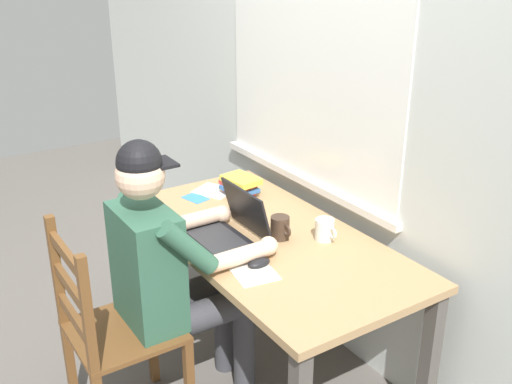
{
  "coord_description": "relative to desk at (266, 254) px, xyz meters",
  "views": [
    {
      "loc": [
        2.0,
        -1.35,
        1.93
      ],
      "look_at": [
        -0.01,
        -0.05,
        0.94
      ],
      "focal_mm": 42.33,
      "sensor_mm": 36.0,
      "label": 1
    }
  ],
  "objects": [
    {
      "name": "paper_pile_back_corner",
      "position": [
        -0.58,
        0.06,
        0.09
      ],
      "size": [
        0.24,
        0.22,
        0.01
      ],
      "primitive_type": "cube",
      "rotation": [
        0.0,
        0.0,
        0.45
      ],
      "color": "silver",
      "rests_on": "desk"
    },
    {
      "name": "coffee_mug_white",
      "position": [
        0.17,
        0.2,
        0.14
      ],
      "size": [
        0.12,
        0.08,
        0.1
      ],
      "color": "silver",
      "rests_on": "desk"
    },
    {
      "name": "wooden_chair",
      "position": [
        -0.03,
        -0.73,
        -0.16
      ],
      "size": [
        0.42,
        0.42,
        0.95
      ],
      "color": "brown",
      "rests_on": "ground"
    },
    {
      "name": "landscape_photo_print",
      "position": [
        -0.55,
        -0.07,
        0.09
      ],
      "size": [
        0.15,
        0.12,
        0.0
      ],
      "primitive_type": "cube",
      "rotation": [
        0.0,
        0.0,
        0.24
      ],
      "color": "teal",
      "rests_on": "desk"
    },
    {
      "name": "back_wall",
      "position": [
        -0.01,
        0.46,
        0.66
      ],
      "size": [
        6.0,
        0.08,
        2.6
      ],
      "color": "beige",
      "rests_on": "ground"
    },
    {
      "name": "book_stack_main",
      "position": [
        -0.46,
        0.14,
        0.14
      ],
      "size": [
        0.21,
        0.16,
        0.1
      ],
      "color": "#BC332D",
      "rests_on": "desk"
    },
    {
      "name": "desk",
      "position": [
        0.0,
        0.0,
        0.0
      ],
      "size": [
        1.5,
        0.76,
        0.72
      ],
      "color": "#9E7A51",
      "rests_on": "ground"
    },
    {
      "name": "laptop",
      "position": [
        -0.06,
        -0.16,
        0.14
      ],
      "size": [
        0.33,
        0.29,
        0.23
      ],
      "color": "black",
      "rests_on": "desk"
    },
    {
      "name": "ground_plane",
      "position": [
        0.0,
        0.0,
        -0.63
      ],
      "size": [
        8.0,
        8.0,
        0.0
      ],
      "primitive_type": "plane",
      "color": "#56514C"
    },
    {
      "name": "coffee_mug_dark",
      "position": [
        0.05,
        0.04,
        0.14
      ],
      "size": [
        0.12,
        0.08,
        0.1
      ],
      "color": "#38281E",
      "rests_on": "desk"
    },
    {
      "name": "computer_mouse",
      "position": [
        0.21,
        -0.18,
        0.11
      ],
      "size": [
        0.06,
        0.1,
        0.03
      ],
      "primitive_type": "ellipsoid",
      "color": "black",
      "rests_on": "desk"
    },
    {
      "name": "paper_pile_near_laptop",
      "position": [
        0.24,
        -0.22,
        0.09
      ],
      "size": [
        0.21,
        0.19,
        0.0
      ],
      "primitive_type": "cube",
      "rotation": [
        0.0,
        0.0,
        -0.16
      ],
      "color": "silver",
      "rests_on": "desk"
    },
    {
      "name": "seated_person",
      "position": [
        -0.03,
        -0.45,
        0.06
      ],
      "size": [
        0.5,
        0.6,
        1.26
      ],
      "color": "#2D5642",
      "rests_on": "ground"
    }
  ]
}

